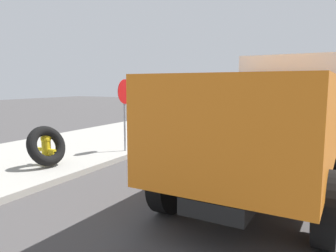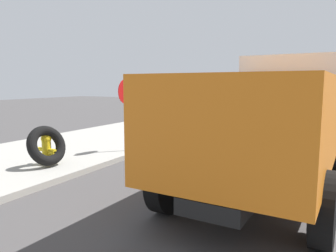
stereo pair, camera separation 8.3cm
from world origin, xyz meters
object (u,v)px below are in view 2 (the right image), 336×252
Objects in this scene: loose_tire at (47,146)px; stop_sign at (125,101)px; dump_truck_gray at (332,97)px; dump_truck_green at (336,92)px; dump_truck_orange at (274,114)px; fire_hydrant at (47,148)px; dump_truck_blue at (327,89)px.

stop_sign is at bearing -14.93° from loose_tire.
dump_truck_green is at bearing -0.51° from dump_truck_gray.
dump_truck_green is (10.79, -0.10, 0.00)m from dump_truck_gray.
dump_truck_orange is 1.00× the size of dump_truck_green.
dump_truck_green is (20.57, -5.73, -0.10)m from stop_sign.
dump_truck_blue is at bearing -8.80° from fire_hydrant.
loose_tire is at bearing 171.47° from dump_truck_blue.
dump_truck_orange is 1.00× the size of dump_truck_blue.
loose_tire is 2.83m from stop_sign.
dump_truck_orange is 1.00× the size of dump_truck_gray.
dump_truck_green is at bearing -2.83° from dump_truck_orange.
loose_tire is at bearing 165.07° from stop_sign.
loose_tire is 0.15× the size of dump_truck_blue.
stop_sign is 0.32× the size of dump_truck_blue.
dump_truck_orange is (1.54, -5.34, 0.92)m from loose_tire.
dump_truck_gray and dump_truck_blue have the same top height.
stop_sign is 4.77m from dump_truck_orange.
stop_sign is at bearing -19.08° from fire_hydrant.
dump_truck_blue is (35.99, -5.57, 1.02)m from fire_hydrant.
dump_truck_orange is (1.40, -5.50, 1.02)m from fire_hydrant.
dump_truck_orange is at bearing -102.23° from stop_sign.
loose_tire is 5.63m from dump_truck_orange.
stop_sign is (2.41, -0.83, 1.13)m from fire_hydrant.
fire_hydrant is at bearing 48.57° from loose_tire.
stop_sign is at bearing 164.44° from dump_truck_green.
loose_tire is at bearing -131.43° from fire_hydrant.
stop_sign is 0.32× the size of dump_truck_green.
dump_truck_blue is (23.80, 0.89, 0.00)m from dump_truck_gray.
dump_truck_green and dump_truck_blue have the same top height.
dump_truck_orange and dump_truck_blue have the same top height.
stop_sign reaches higher than loose_tire.
dump_truck_blue is (33.58, -4.74, -0.10)m from stop_sign.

